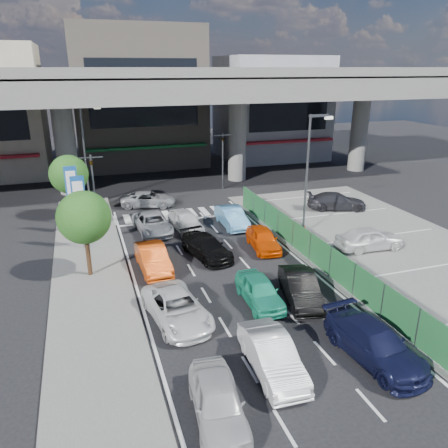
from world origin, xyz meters
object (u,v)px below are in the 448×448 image
object	(u,v)px
taxi_teal_mid	(260,291)
crossing_wagon_silver	(148,199)
minivan_navy_back	(375,344)
sedan_white_front_mid	(186,221)
parked_sedan_white	(369,238)
signboard_far	(72,191)
traffic_light_right	(223,147)
wagon_silver_front_left	(153,223)
street_lamp_right	(310,166)
tree_near	(84,218)
tree_far	(69,174)
signboard_near	(79,203)
van_white_back_left	(218,401)
sedan_white_mid_left	(177,308)
kei_truck_front_right	(232,217)
sedan_black_mid	(207,247)
street_lamp_left	(86,147)
traffic_cone	(304,230)
hatch_black_mid_right	(300,288)
hatch_white_back_mid	(272,356)
parked_sedan_dgrey	(337,201)
taxi_orange_left	(153,258)
traffic_light_left	(92,173)
taxi_orange_right	(263,239)

from	to	relation	value
taxi_teal_mid	crossing_wagon_silver	xyz separation A→B (m)	(-2.62, 17.22, -0.04)
minivan_navy_back	sedan_white_front_mid	distance (m)	16.60
crossing_wagon_silver	parked_sedan_white	size ratio (longest dim) A/B	1.04
signboard_far	minivan_navy_back	size ratio (longest dim) A/B	0.99
traffic_light_right	wagon_silver_front_left	bearing A→B (deg)	-131.17
street_lamp_right	signboard_far	xyz separation A→B (m)	(-14.77, 4.99, -1.71)
tree_near	tree_far	distance (m)	10.53
sedan_white_front_mid	tree_near	bearing A→B (deg)	-147.09
signboard_near	taxi_teal_mid	size ratio (longest dim) A/B	1.23
van_white_back_left	sedan_white_mid_left	bearing A→B (deg)	96.10
sedan_white_front_mid	kei_truck_front_right	world-z (taller)	same
traffic_light_right	sedan_black_mid	distance (m)	15.90
van_white_back_left	sedan_white_mid_left	xyz separation A→B (m)	(0.01, 6.09, -0.02)
street_lamp_left	wagon_silver_front_left	size ratio (longest dim) A/B	1.78
signboard_near	van_white_back_left	size ratio (longest dim) A/B	1.20
traffic_light_right	sedan_white_mid_left	size ratio (longest dim) A/B	1.11
tree_near	traffic_cone	distance (m)	14.36
taxi_teal_mid	parked_sedan_white	size ratio (longest dim) A/B	0.91
traffic_light_right	taxi_teal_mid	distance (m)	21.34
sedan_black_mid	crossing_wagon_silver	world-z (taller)	sedan_black_mid
tree_far	hatch_black_mid_right	size ratio (longest dim) A/B	1.16
van_white_back_left	hatch_white_back_mid	size ratio (longest dim) A/B	0.94
taxi_teal_mid	parked_sedan_dgrey	size ratio (longest dim) A/B	0.84
taxi_teal_mid	taxi_orange_left	bearing A→B (deg)	130.27
signboard_far	minivan_navy_back	xyz separation A→B (m)	(10.82, -17.90, -2.37)
signboard_far	minivan_navy_back	distance (m)	21.05
minivan_navy_back	crossing_wagon_silver	xyz separation A→B (m)	(-5.18, 22.61, -0.08)
minivan_navy_back	hatch_black_mid_right	size ratio (longest dim) A/B	1.15
taxi_teal_mid	kei_truck_front_right	xyz separation A→B (m)	(2.31, 10.66, 0.04)
minivan_navy_back	sedan_white_mid_left	distance (m)	8.39
street_lamp_left	van_white_back_left	world-z (taller)	street_lamp_left
minivan_navy_back	traffic_cone	xyz separation A→B (m)	(3.73, 12.64, -0.26)
sedan_white_front_mid	kei_truck_front_right	bearing A→B (deg)	-8.68
sedan_black_mid	taxi_teal_mid	bearing A→B (deg)	-94.33
traffic_light_left	wagon_silver_front_left	size ratio (longest dim) A/B	1.15
sedan_black_mid	parked_sedan_white	xyz separation A→B (m)	(9.88, -2.19, 0.15)
van_white_back_left	sedan_white_front_mid	bearing A→B (deg)	85.93
traffic_light_left	hatch_black_mid_right	size ratio (longest dim) A/B	1.26
sedan_black_mid	parked_sedan_dgrey	size ratio (longest dim) A/B	0.95
signboard_far	parked_sedan_dgrey	world-z (taller)	signboard_far
signboard_far	crossing_wagon_silver	size ratio (longest dim) A/B	1.07
street_lamp_right	hatch_white_back_mid	bearing A→B (deg)	-123.09
hatch_black_mid_right	sedan_white_front_mid	bearing A→B (deg)	118.68
tree_near	street_lamp_left	bearing A→B (deg)	87.24
sedan_black_mid	kei_truck_front_right	distance (m)	5.60
street_lamp_right	taxi_orange_right	bearing A→B (deg)	-159.44
signboard_far	hatch_black_mid_right	size ratio (longest dim) A/B	1.14
street_lamp_left	sedan_white_mid_left	size ratio (longest dim) A/B	1.71
signboard_near	sedan_white_front_mid	world-z (taller)	signboard_near
taxi_orange_right	sedan_white_front_mid	world-z (taller)	sedan_white_front_mid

